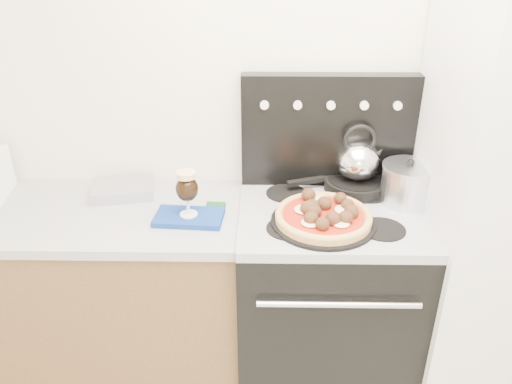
{
  "coord_description": "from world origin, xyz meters",
  "views": [
    {
      "loc": [
        -0.2,
        -0.64,
        1.92
      ],
      "look_at": [
        -0.23,
        1.05,
        1.07
      ],
      "focal_mm": 35.0,
      "sensor_mm": 36.0,
      "label": 1
    }
  ],
  "objects_px": {
    "base_cabinet": "(86,298)",
    "skillet": "(356,184)",
    "pizza": "(323,214)",
    "fridge": "(505,208)",
    "beer_glass": "(187,193)",
    "tea_kettle": "(358,157)",
    "stove_body": "(324,302)",
    "stock_pot": "(408,185)",
    "pizza_pan": "(323,222)",
    "oven_mitt": "(189,217)"
  },
  "relations": [
    {
      "from": "beer_glass",
      "to": "base_cabinet",
      "type": "bearing_deg",
      "value": 171.6
    },
    {
      "from": "pizza",
      "to": "stock_pot",
      "type": "distance_m",
      "value": 0.42
    },
    {
      "from": "fridge",
      "to": "stock_pot",
      "type": "relative_size",
      "value": 8.65
    },
    {
      "from": "skillet",
      "to": "pizza",
      "type": "bearing_deg",
      "value": -120.2
    },
    {
      "from": "skillet",
      "to": "tea_kettle",
      "type": "bearing_deg",
      "value": 0.0
    },
    {
      "from": "fridge",
      "to": "beer_glass",
      "type": "xyz_separation_m",
      "value": [
        -1.28,
        -0.03,
        0.07
      ]
    },
    {
      "from": "fridge",
      "to": "beer_glass",
      "type": "bearing_deg",
      "value": -178.8
    },
    {
      "from": "oven_mitt",
      "to": "beer_glass",
      "type": "bearing_deg",
      "value": 0.0
    },
    {
      "from": "tea_kettle",
      "to": "fridge",
      "type": "bearing_deg",
      "value": -1.38
    },
    {
      "from": "base_cabinet",
      "to": "stove_body",
      "type": "distance_m",
      "value": 1.11
    },
    {
      "from": "base_cabinet",
      "to": "pizza",
      "type": "bearing_deg",
      "value": -6.96
    },
    {
      "from": "skillet",
      "to": "stove_body",
      "type": "bearing_deg",
      "value": -123.44
    },
    {
      "from": "beer_glass",
      "to": "stock_pot",
      "type": "height_order",
      "value": "beer_glass"
    },
    {
      "from": "tea_kettle",
      "to": "stock_pot",
      "type": "height_order",
      "value": "tea_kettle"
    },
    {
      "from": "base_cabinet",
      "to": "oven_mitt",
      "type": "distance_m",
      "value": 0.71
    },
    {
      "from": "pizza",
      "to": "tea_kettle",
      "type": "height_order",
      "value": "tea_kettle"
    },
    {
      "from": "beer_glass",
      "to": "pizza_pan",
      "type": "xyz_separation_m",
      "value": [
        0.54,
        -0.05,
        -0.09
      ]
    },
    {
      "from": "fridge",
      "to": "oven_mitt",
      "type": "bearing_deg",
      "value": -178.8
    },
    {
      "from": "beer_glass",
      "to": "skillet",
      "type": "relative_size",
      "value": 0.7
    },
    {
      "from": "skillet",
      "to": "tea_kettle",
      "type": "xyz_separation_m",
      "value": [
        0.0,
        0.0,
        0.13
      ]
    },
    {
      "from": "stove_body",
      "to": "pizza",
      "type": "xyz_separation_m",
      "value": [
        -0.05,
        -0.1,
        0.52
      ]
    },
    {
      "from": "stock_pot",
      "to": "stove_body",
      "type": "bearing_deg",
      "value": -165.38
    },
    {
      "from": "pizza_pan",
      "to": "skillet",
      "type": "height_order",
      "value": "skillet"
    },
    {
      "from": "fridge",
      "to": "tea_kettle",
      "type": "bearing_deg",
      "value": 158.63
    },
    {
      "from": "skillet",
      "to": "beer_glass",
      "type": "bearing_deg",
      "value": -160.76
    },
    {
      "from": "stove_body",
      "to": "pizza",
      "type": "bearing_deg",
      "value": -113.43
    },
    {
      "from": "pizza_pan",
      "to": "pizza",
      "type": "relative_size",
      "value": 1.1
    },
    {
      "from": "base_cabinet",
      "to": "skillet",
      "type": "bearing_deg",
      "value": 7.96
    },
    {
      "from": "stock_pot",
      "to": "pizza",
      "type": "bearing_deg",
      "value": -152.99
    },
    {
      "from": "base_cabinet",
      "to": "stock_pot",
      "type": "relative_size",
      "value": 6.6
    },
    {
      "from": "base_cabinet",
      "to": "fridge",
      "type": "xyz_separation_m",
      "value": [
        1.8,
        -0.05,
        0.52
      ]
    },
    {
      "from": "beer_glass",
      "to": "pizza_pan",
      "type": "bearing_deg",
      "value": -5.56
    },
    {
      "from": "tea_kettle",
      "to": "stock_pot",
      "type": "distance_m",
      "value": 0.24
    },
    {
      "from": "oven_mitt",
      "to": "stock_pot",
      "type": "bearing_deg",
      "value": 8.56
    },
    {
      "from": "fridge",
      "to": "pizza_pan",
      "type": "height_order",
      "value": "fridge"
    },
    {
      "from": "oven_mitt",
      "to": "skillet",
      "type": "bearing_deg",
      "value": 19.24
    },
    {
      "from": "stock_pot",
      "to": "base_cabinet",
      "type": "bearing_deg",
      "value": -177.59
    },
    {
      "from": "pizza",
      "to": "stock_pot",
      "type": "height_order",
      "value": "stock_pot"
    },
    {
      "from": "fridge",
      "to": "stove_body",
      "type": "bearing_deg",
      "value": 177.95
    },
    {
      "from": "fridge",
      "to": "stock_pot",
      "type": "height_order",
      "value": "fridge"
    },
    {
      "from": "oven_mitt",
      "to": "tea_kettle",
      "type": "distance_m",
      "value": 0.78
    },
    {
      "from": "fridge",
      "to": "stock_pot",
      "type": "distance_m",
      "value": 0.39
    },
    {
      "from": "oven_mitt",
      "to": "skillet",
      "type": "relative_size",
      "value": 0.99
    },
    {
      "from": "stove_body",
      "to": "base_cabinet",
      "type": "bearing_deg",
      "value": 178.7
    },
    {
      "from": "fridge",
      "to": "pizza",
      "type": "bearing_deg",
      "value": -173.92
    },
    {
      "from": "oven_mitt",
      "to": "beer_glass",
      "type": "height_order",
      "value": "beer_glass"
    },
    {
      "from": "oven_mitt",
      "to": "beer_glass",
      "type": "xyz_separation_m",
      "value": [
        0.0,
        0.0,
        0.11
      ]
    },
    {
      "from": "pizza_pan",
      "to": "stock_pot",
      "type": "height_order",
      "value": "stock_pot"
    },
    {
      "from": "oven_mitt",
      "to": "pizza",
      "type": "bearing_deg",
      "value": -5.56
    },
    {
      "from": "stove_body",
      "to": "tea_kettle",
      "type": "distance_m",
      "value": 0.68
    }
  ]
}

